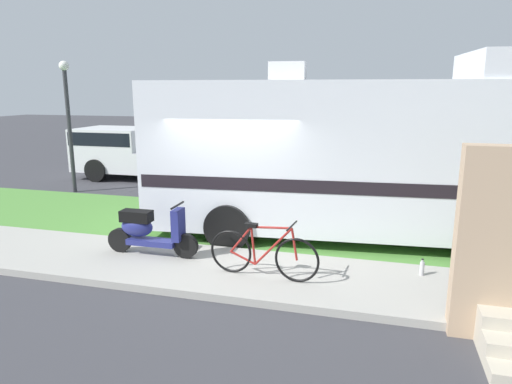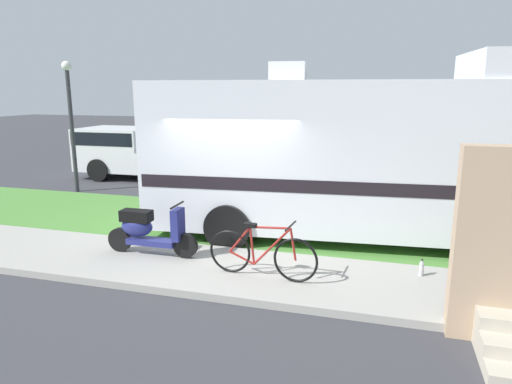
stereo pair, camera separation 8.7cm
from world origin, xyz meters
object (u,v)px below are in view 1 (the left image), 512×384
at_px(pickup_truck_near, 138,152).
at_px(bicycle, 263,253).
at_px(motorhome_rv, 351,155).
at_px(scooter, 148,230).
at_px(bottle_green, 422,268).
at_px(street_lamp_post, 68,113).

bearing_deg(pickup_truck_near, bicycle, -49.64).
relative_size(motorhome_rv, scooter, 4.63).
height_order(pickup_truck_near, bottle_green, pickup_truck_near).
xyz_separation_m(bicycle, pickup_truck_near, (-6.39, 7.52, 0.41)).
height_order(pickup_truck_near, street_lamp_post, street_lamp_post).
distance_m(motorhome_rv, bicycle, 3.15).
bearing_deg(street_lamp_post, pickup_truck_near, 73.26).
distance_m(motorhome_rv, scooter, 4.19).
xyz_separation_m(motorhome_rv, street_lamp_post, (-8.28, 2.32, 0.60)).
bearing_deg(pickup_truck_near, street_lamp_post, -106.74).
bearing_deg(motorhome_rv, street_lamp_post, 164.36).
distance_m(bicycle, street_lamp_post, 8.92).
distance_m(scooter, pickup_truck_near, 8.22).
bearing_deg(scooter, pickup_truck_near, 120.46).
height_order(scooter, pickup_truck_near, pickup_truck_near).
xyz_separation_m(motorhome_rv, bicycle, (-1.12, -2.67, -1.24)).
bearing_deg(bicycle, pickup_truck_near, 130.36).
bearing_deg(motorhome_rv, bicycle, -112.76).
bearing_deg(street_lamp_post, motorhome_rv, -15.64).
xyz_separation_m(pickup_truck_near, bottle_green, (8.83, -6.79, -0.69)).
bearing_deg(bottle_green, street_lamp_post, 156.07).
height_order(scooter, bicycle, scooter).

